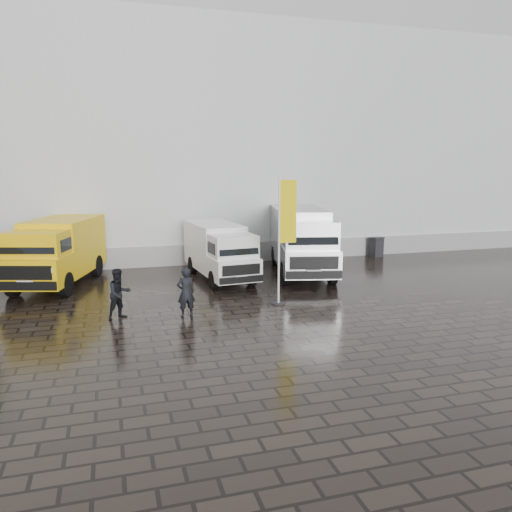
{
  "coord_description": "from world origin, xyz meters",
  "views": [
    {
      "loc": [
        -5.16,
        -16.33,
        4.8
      ],
      "look_at": [
        0.28,
        2.2,
        1.34
      ],
      "focal_mm": 35.0,
      "sensor_mm": 36.0,
      "label": 1
    }
  ],
  "objects": [
    {
      "name": "flagpole",
      "position": [
        0.62,
        -0.09,
        2.5
      ],
      "size": [
        0.88,
        0.5,
        4.54
      ],
      "color": "black",
      "rests_on": "ground"
    },
    {
      "name": "person_tent",
      "position": [
        -5.0,
        -0.31,
        0.81
      ],
      "size": [
        0.99,
        0.91,
        1.63
      ],
      "primitive_type": "imported",
      "rotation": [
        0.0,
        0.0,
        0.47
      ],
      "color": "black",
      "rests_on": "ground"
    },
    {
      "name": "van_white",
      "position": [
        -0.71,
        4.42,
        1.17
      ],
      "size": [
        2.3,
        5.55,
        2.34
      ],
      "primitive_type": null,
      "rotation": [
        0.0,
        0.0,
        0.09
      ],
      "color": "white",
      "rests_on": "ground"
    },
    {
      "name": "wheelie_bin",
      "position": [
        8.57,
        7.4,
        0.53
      ],
      "size": [
        0.76,
        0.76,
        1.05
      ],
      "primitive_type": "cube",
      "rotation": [
        0.0,
        0.0,
        0.22
      ],
      "color": "black",
      "rests_on": "ground"
    },
    {
      "name": "van_silver",
      "position": [
        3.08,
        4.45,
        1.45
      ],
      "size": [
        3.69,
        7.03,
        2.9
      ],
      "primitive_type": null,
      "rotation": [
        0.0,
        0.0,
        -0.23
      ],
      "color": "#A8AAAD",
      "rests_on": "ground"
    },
    {
      "name": "ground",
      "position": [
        0.0,
        0.0,
        0.0
      ],
      "size": [
        120.0,
        120.0,
        0.0
      ],
      "primitive_type": "plane",
      "color": "black",
      "rests_on": "ground"
    },
    {
      "name": "exhibition_hall",
      "position": [
        2.0,
        16.0,
        6.0
      ],
      "size": [
        44.0,
        16.0,
        12.0
      ],
      "primitive_type": "cube",
      "color": "silver",
      "rests_on": "ground"
    },
    {
      "name": "hall_plinth",
      "position": [
        2.0,
        7.95,
        0.5
      ],
      "size": [
        44.0,
        0.15,
        1.0
      ],
      "primitive_type": "cube",
      "color": "gray",
      "rests_on": "ground"
    },
    {
      "name": "person_front",
      "position": [
        -2.94,
        -0.75,
        0.81
      ],
      "size": [
        0.65,
        0.47,
        1.63
      ],
      "primitive_type": "imported",
      "rotation": [
        0.0,
        0.0,
        3.29
      ],
      "color": "black",
      "rests_on": "ground"
    },
    {
      "name": "van_yellow",
      "position": [
        -7.3,
        5.14,
        1.33
      ],
      "size": [
        3.78,
        6.17,
        2.66
      ],
      "primitive_type": null,
      "rotation": [
        0.0,
        0.0,
        -0.29
      ],
      "color": "yellow",
      "rests_on": "ground"
    }
  ]
}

